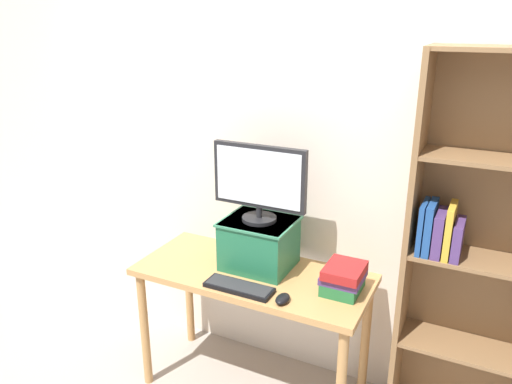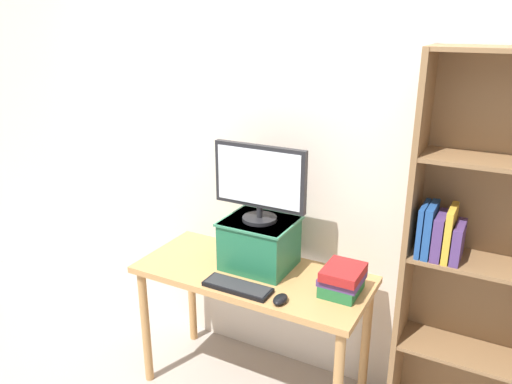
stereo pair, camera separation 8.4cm
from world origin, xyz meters
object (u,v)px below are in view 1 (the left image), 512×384
Objects in this scene: desk at (253,288)px; bookshelf_unit at (482,257)px; keyboard at (239,287)px; computer_mouse at (283,299)px; computer_monitor at (260,181)px; book_stack at (343,278)px; riser_box at (260,242)px.

bookshelf_unit is (1.11, 0.24, 0.33)m from desk.
desk is 1.18m from bookshelf_unit.
keyboard is (0.02, -0.20, 0.12)m from desk.
keyboard is at bearing 177.20° from computer_mouse.
computer_monitor is at bearing 132.61° from computer_mouse.
computer_mouse is (0.27, -0.21, 0.12)m from desk.
book_stack is (0.23, 0.23, 0.06)m from computer_mouse.
keyboard is at bearing -86.49° from riser_box.
riser_box is 0.36m from computer_monitor.
riser_box is 0.31m from keyboard.
computer_monitor reaches higher than riser_box.
computer_mouse is (0.26, -0.29, -0.13)m from riser_box.
bookshelf_unit is at bearing 21.89° from keyboard.
keyboard is at bearing -86.47° from computer_monitor.
keyboard is 1.56× the size of book_stack.
bookshelf_unit is at bearing 19.88° from book_stack.
desk is 3.55× the size of keyboard.
computer_mouse reaches higher than keyboard.
keyboard is 0.25m from computer_mouse.
book_stack is at bearing 44.64° from computer_mouse.
computer_monitor is 5.04× the size of computer_mouse.
bookshelf_unit is 18.97× the size of computer_mouse.
computer_mouse is at bearing -151.87° from bookshelf_unit.
bookshelf_unit is at bearing 8.24° from riser_box.
book_stack is at bearing -6.71° from computer_monitor.
computer_monitor is (-1.10, -0.16, 0.27)m from bookshelf_unit.
bookshelf_unit is at bearing 28.13° from computer_mouse.
computer_mouse is at bearing -47.54° from riser_box.
desk is 3.33× the size of riser_box.
computer_mouse is (-0.84, -0.45, -0.21)m from bookshelf_unit.
riser_box is at bearing -171.76° from bookshelf_unit.
computer_monitor reaches higher than computer_mouse.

